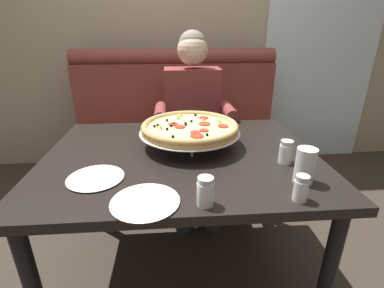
{
  "coord_description": "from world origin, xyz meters",
  "views": [
    {
      "loc": [
        -0.04,
        -1.22,
        1.27
      ],
      "look_at": [
        0.05,
        0.01,
        0.76
      ],
      "focal_mm": 26.01,
      "sensor_mm": 36.0,
      "label": 1
    }
  ],
  "objects_px": {
    "pizza": "(190,128)",
    "shaker_parmesan": "(205,193)",
    "dining_table": "(181,168)",
    "diner_main": "(193,115)",
    "plate_near_left": "(95,176)",
    "booth_bench": "(177,141)",
    "shaker_pepper_flakes": "(286,153)",
    "drinking_glass": "(305,168)",
    "shaker_oregano": "(301,190)",
    "plate_near_right": "(145,200)"
  },
  "relations": [
    {
      "from": "pizza",
      "to": "shaker_parmesan",
      "type": "distance_m",
      "value": 0.53
    },
    {
      "from": "pizza",
      "to": "drinking_glass",
      "type": "bearing_deg",
      "value": -44.35
    },
    {
      "from": "plate_near_left",
      "to": "plate_near_right",
      "type": "relative_size",
      "value": 0.93
    },
    {
      "from": "shaker_pepper_flakes",
      "to": "drinking_glass",
      "type": "distance_m",
      "value": 0.17
    },
    {
      "from": "dining_table",
      "to": "shaker_parmesan",
      "type": "xyz_separation_m",
      "value": [
        0.06,
        -0.43,
        0.12
      ]
    },
    {
      "from": "plate_near_left",
      "to": "drinking_glass",
      "type": "xyz_separation_m",
      "value": [
        0.81,
        -0.09,
        0.05
      ]
    },
    {
      "from": "shaker_parmesan",
      "to": "plate_near_right",
      "type": "height_order",
      "value": "shaker_parmesan"
    },
    {
      "from": "shaker_oregano",
      "to": "dining_table",
      "type": "bearing_deg",
      "value": 132.79
    },
    {
      "from": "plate_near_right",
      "to": "drinking_glass",
      "type": "distance_m",
      "value": 0.61
    },
    {
      "from": "shaker_oregano",
      "to": "plate_near_right",
      "type": "xyz_separation_m",
      "value": [
        -0.54,
        0.02,
        -0.03
      ]
    },
    {
      "from": "plate_near_right",
      "to": "drinking_glass",
      "type": "height_order",
      "value": "drinking_glass"
    },
    {
      "from": "shaker_oregano",
      "to": "drinking_glass",
      "type": "height_order",
      "value": "drinking_glass"
    },
    {
      "from": "booth_bench",
      "to": "drinking_glass",
      "type": "distance_m",
      "value": 1.41
    },
    {
      "from": "plate_near_left",
      "to": "dining_table",
      "type": "bearing_deg",
      "value": 32.12
    },
    {
      "from": "pizza",
      "to": "shaker_parmesan",
      "type": "relative_size",
      "value": 4.86
    },
    {
      "from": "shaker_oregano",
      "to": "booth_bench",
      "type": "bearing_deg",
      "value": 105.87
    },
    {
      "from": "pizza",
      "to": "shaker_oregano",
      "type": "relative_size",
      "value": 5.29
    },
    {
      "from": "drinking_glass",
      "to": "shaker_oregano",
      "type": "bearing_deg",
      "value": -119.12
    },
    {
      "from": "pizza",
      "to": "plate_near_right",
      "type": "bearing_deg",
      "value": -110.82
    },
    {
      "from": "pizza",
      "to": "shaker_parmesan",
      "type": "xyz_separation_m",
      "value": [
        0.01,
        -0.52,
        -0.05
      ]
    },
    {
      "from": "diner_main",
      "to": "pizza",
      "type": "bearing_deg",
      "value": -96.54
    },
    {
      "from": "booth_bench",
      "to": "drinking_glass",
      "type": "bearing_deg",
      "value": -69.99
    },
    {
      "from": "dining_table",
      "to": "pizza",
      "type": "xyz_separation_m",
      "value": [
        0.05,
        0.1,
        0.17
      ]
    },
    {
      "from": "shaker_pepper_flakes",
      "to": "plate_near_left",
      "type": "height_order",
      "value": "shaker_pepper_flakes"
    },
    {
      "from": "diner_main",
      "to": "plate_near_left",
      "type": "distance_m",
      "value": 1.03
    },
    {
      "from": "shaker_pepper_flakes",
      "to": "drinking_glass",
      "type": "height_order",
      "value": "drinking_glass"
    },
    {
      "from": "plate_near_right",
      "to": "shaker_pepper_flakes",
      "type": "bearing_deg",
      "value": 24.04
    },
    {
      "from": "pizza",
      "to": "shaker_oregano",
      "type": "xyz_separation_m",
      "value": [
        0.35,
        -0.52,
        -0.06
      ]
    },
    {
      "from": "diner_main",
      "to": "plate_near_left",
      "type": "relative_size",
      "value": 5.68
    },
    {
      "from": "dining_table",
      "to": "shaker_parmesan",
      "type": "distance_m",
      "value": 0.45
    },
    {
      "from": "pizza",
      "to": "shaker_pepper_flakes",
      "type": "distance_m",
      "value": 0.47
    },
    {
      "from": "shaker_pepper_flakes",
      "to": "drinking_glass",
      "type": "bearing_deg",
      "value": -88.63
    },
    {
      "from": "dining_table",
      "to": "shaker_pepper_flakes",
      "type": "height_order",
      "value": "shaker_pepper_flakes"
    },
    {
      "from": "plate_near_right",
      "to": "diner_main",
      "type": "bearing_deg",
      "value": 76.77
    },
    {
      "from": "booth_bench",
      "to": "shaker_oregano",
      "type": "relative_size",
      "value": 17.91
    },
    {
      "from": "diner_main",
      "to": "shaker_pepper_flakes",
      "type": "xyz_separation_m",
      "value": [
        0.34,
        -0.83,
        0.06
      ]
    },
    {
      "from": "shaker_oregano",
      "to": "shaker_parmesan",
      "type": "relative_size",
      "value": 0.92
    },
    {
      "from": "booth_bench",
      "to": "drinking_glass",
      "type": "relative_size",
      "value": 12.19
    },
    {
      "from": "booth_bench",
      "to": "plate_near_left",
      "type": "relative_size",
      "value": 7.61
    },
    {
      "from": "plate_near_left",
      "to": "pizza",
      "type": "bearing_deg",
      "value": 38.35
    },
    {
      "from": "dining_table",
      "to": "shaker_oregano",
      "type": "relative_size",
      "value": 13.48
    },
    {
      "from": "shaker_parmesan",
      "to": "shaker_oregano",
      "type": "bearing_deg",
      "value": 0.21
    },
    {
      "from": "diner_main",
      "to": "plate_near_left",
      "type": "bearing_deg",
      "value": -117.07
    },
    {
      "from": "diner_main",
      "to": "plate_near_right",
      "type": "relative_size",
      "value": 5.31
    },
    {
      "from": "pizza",
      "to": "drinking_glass",
      "type": "relative_size",
      "value": 3.6
    },
    {
      "from": "booth_bench",
      "to": "dining_table",
      "type": "bearing_deg",
      "value": -90.0
    },
    {
      "from": "plate_near_left",
      "to": "plate_near_right",
      "type": "height_order",
      "value": "same"
    },
    {
      "from": "dining_table",
      "to": "shaker_parmesan",
      "type": "height_order",
      "value": "shaker_parmesan"
    },
    {
      "from": "booth_bench",
      "to": "pizza",
      "type": "xyz_separation_m",
      "value": [
        0.05,
        -0.87,
        0.42
      ]
    },
    {
      "from": "pizza",
      "to": "plate_near_right",
      "type": "height_order",
      "value": "pizza"
    }
  ]
}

